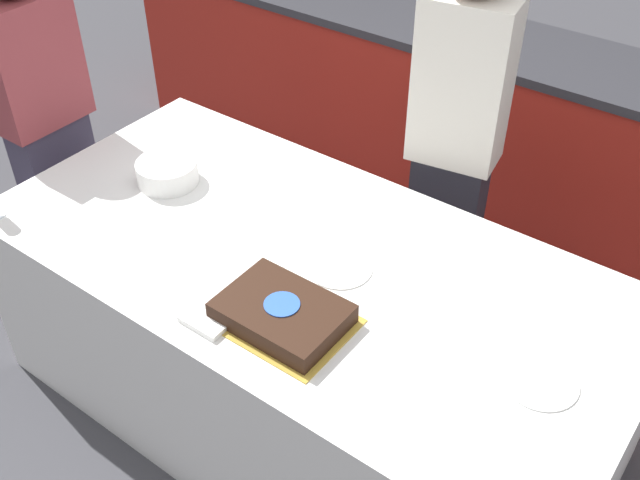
# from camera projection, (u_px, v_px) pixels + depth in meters

# --- Properties ---
(ground_plane) EXTENTS (14.00, 14.00, 0.00)m
(ground_plane) POSITION_uv_depth(u_px,v_px,m) (307.00, 407.00, 2.92)
(ground_plane) COLOR #424247
(back_counter) EXTENTS (4.40, 0.58, 0.92)m
(back_counter) POSITION_uv_depth(u_px,v_px,m) (506.00, 134.00, 3.64)
(back_counter) COLOR #A82319
(back_counter) RESTS_ON ground_plane
(dining_table) EXTENTS (2.19, 1.07, 0.77)m
(dining_table) POSITION_uv_depth(u_px,v_px,m) (305.00, 339.00, 2.68)
(dining_table) COLOR white
(dining_table) RESTS_ON ground_plane
(cake) EXTENTS (0.40, 0.30, 0.07)m
(cake) POSITION_uv_depth(u_px,v_px,m) (282.00, 313.00, 2.18)
(cake) COLOR gold
(cake) RESTS_ON dining_table
(plate_stack) EXTENTS (0.22, 0.22, 0.09)m
(plate_stack) POSITION_uv_depth(u_px,v_px,m) (167.00, 172.00, 2.75)
(plate_stack) COLOR white
(plate_stack) RESTS_ON dining_table
(side_plate_near_cake) EXTENTS (0.21, 0.21, 0.00)m
(side_plate_near_cake) POSITION_uv_depth(u_px,v_px,m) (340.00, 268.00, 2.39)
(side_plate_near_cake) COLOR white
(side_plate_near_cake) RESTS_ON dining_table
(side_plate_right_edge) EXTENTS (0.21, 0.21, 0.00)m
(side_plate_right_edge) POSITION_uv_depth(u_px,v_px,m) (540.00, 381.00, 2.02)
(side_plate_right_edge) COLOR white
(side_plate_right_edge) RESTS_ON dining_table
(utensil_pile) EXTENTS (0.15, 0.10, 0.02)m
(utensil_pile) POSITION_uv_depth(u_px,v_px,m) (207.00, 320.00, 2.20)
(utensil_pile) COLOR white
(utensil_pile) RESTS_ON dining_table
(person_cutting_cake) EXTENTS (0.35, 0.25, 1.66)m
(person_cutting_cake) POSITION_uv_depth(u_px,v_px,m) (455.00, 143.00, 2.78)
(person_cutting_cake) COLOR #282833
(person_cutting_cake) RESTS_ON ground_plane
(person_seated_left) EXTENTS (0.22, 0.36, 1.55)m
(person_seated_left) POSITION_uv_depth(u_px,v_px,m) (46.00, 124.00, 3.02)
(person_seated_left) COLOR #383347
(person_seated_left) RESTS_ON ground_plane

